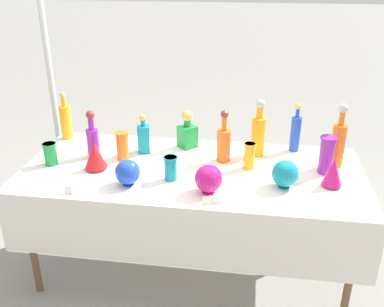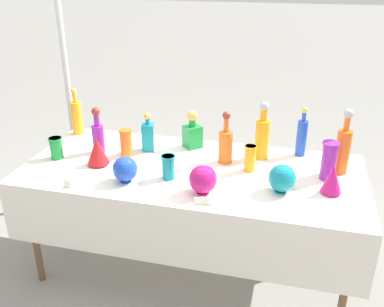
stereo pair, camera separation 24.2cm
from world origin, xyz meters
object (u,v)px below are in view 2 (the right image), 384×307
(tall_bottle_2, at_px, (98,134))
(tall_bottle_5, at_px, (302,136))
(tall_bottle_3, at_px, (343,148))
(slender_vase_0, at_px, (168,166))
(square_decanter_0, at_px, (148,135))
(slender_vase_1, at_px, (250,157))
(slender_vase_2, at_px, (126,142))
(cardboard_box_behind_right, at_px, (273,197))
(square_decanter_1, at_px, (192,132))
(slender_vase_3, at_px, (56,147))
(tall_bottle_4, at_px, (226,144))
(tall_bottle_1, at_px, (262,135))
(round_bowl_2, at_px, (203,179))
(round_bowl_1, at_px, (125,169))
(slender_vase_4, at_px, (329,160))
(round_bowl_0, at_px, (282,178))
(tall_bottle_0, at_px, (77,116))
(fluted_vase_1, at_px, (98,151))
(canopy_pole, at_px, (69,95))
(cardboard_box_behind_left, at_px, (282,191))
(fluted_vase_0, at_px, (332,179))

(tall_bottle_2, distance_m, tall_bottle_5, 1.32)
(tall_bottle_3, distance_m, slender_vase_0, 1.03)
(square_decanter_0, relative_size, slender_vase_1, 1.61)
(tall_bottle_3, relative_size, slender_vase_2, 2.19)
(cardboard_box_behind_right, bearing_deg, square_decanter_1, -134.25)
(slender_vase_3, relative_size, cardboard_box_behind_right, 0.27)
(tall_bottle_4, relative_size, cardboard_box_behind_right, 0.63)
(tall_bottle_5, relative_size, square_decanter_1, 1.25)
(cardboard_box_behind_right, bearing_deg, tall_bottle_1, -97.21)
(tall_bottle_2, height_order, slender_vase_0, tall_bottle_2)
(square_decanter_0, bearing_deg, round_bowl_2, -44.59)
(tall_bottle_5, distance_m, round_bowl_1, 1.15)
(slender_vase_4, bearing_deg, round_bowl_0, -138.62)
(tall_bottle_0, height_order, slender_vase_1, tall_bottle_0)
(fluted_vase_1, xyz_separation_m, canopy_pole, (-0.60, 0.76, 0.09))
(cardboard_box_behind_left, distance_m, canopy_pole, 1.91)
(square_decanter_1, relative_size, slender_vase_4, 1.14)
(tall_bottle_5, bearing_deg, tall_bottle_1, -156.20)
(slender_vase_2, xyz_separation_m, round_bowl_0, (1.00, -0.23, -0.01))
(slender_vase_0, xyz_separation_m, slender_vase_1, (0.44, 0.22, 0.01))
(tall_bottle_5, height_order, slender_vase_4, tall_bottle_5)
(tall_bottle_2, relative_size, slender_vase_2, 1.71)
(fluted_vase_0, bearing_deg, tall_bottle_2, 172.51)
(slender_vase_1, distance_m, fluted_vase_0, 0.49)
(fluted_vase_0, height_order, round_bowl_0, fluted_vase_0)
(square_decanter_1, xyz_separation_m, round_bowl_2, (0.21, -0.60, -0.02))
(slender_vase_0, xyz_separation_m, cardboard_box_behind_left, (0.64, 1.10, -0.67))
(fluted_vase_0, distance_m, canopy_pole, 2.14)
(tall_bottle_0, distance_m, cardboard_box_behind_left, 1.76)
(tall_bottle_1, distance_m, slender_vase_4, 0.45)
(slender_vase_3, distance_m, fluted_vase_0, 1.68)
(slender_vase_3, relative_size, round_bowl_2, 0.86)
(tall_bottle_5, distance_m, slender_vase_0, 0.91)
(tall_bottle_3, height_order, round_bowl_1, tall_bottle_3)
(tall_bottle_5, relative_size, square_decanter_0, 1.24)
(square_decanter_1, xyz_separation_m, round_bowl_0, (0.62, -0.48, -0.03))
(slender_vase_1, height_order, slender_vase_4, slender_vase_4)
(square_decanter_0, xyz_separation_m, slender_vase_4, (1.14, -0.13, 0.02))
(tall_bottle_0, relative_size, slender_vase_0, 2.38)
(slender_vase_3, height_order, fluted_vase_1, fluted_vase_1)
(cardboard_box_behind_left, distance_m, cardboard_box_behind_right, 0.09)
(tall_bottle_0, distance_m, fluted_vase_0, 1.82)
(tall_bottle_4, xyz_separation_m, slender_vase_1, (0.16, -0.08, -0.04))
(cardboard_box_behind_right, bearing_deg, slender_vase_0, -118.64)
(tall_bottle_3, xyz_separation_m, fluted_vase_1, (-1.45, -0.26, -0.07))
(cardboard_box_behind_right, height_order, canopy_pole, canopy_pole)
(slender_vase_4, distance_m, cardboard_box_behind_right, 1.16)
(slender_vase_4, height_order, cardboard_box_behind_right, slender_vase_4)
(tall_bottle_0, height_order, tall_bottle_1, tall_bottle_1)
(slender_vase_2, bearing_deg, fluted_vase_0, -8.18)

